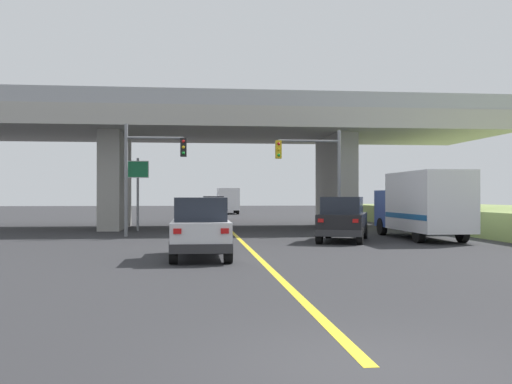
# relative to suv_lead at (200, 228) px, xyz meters

# --- Properties ---
(ground) EXTENTS (160.00, 160.00, 0.00)m
(ground) POSITION_rel_suv_lead_xyz_m (1.93, 18.14, -1.01)
(ground) COLOR #2B2B2D
(overpass_bridge) EXTENTS (34.46, 10.81, 7.99)m
(overpass_bridge) POSITION_rel_suv_lead_xyz_m (1.93, 18.14, 4.88)
(overpass_bridge) COLOR #A8A59E
(overpass_bridge) RESTS_ON ground
(lane_divider_stripe) EXTENTS (0.20, 27.58, 0.01)m
(lane_divider_stripe) POSITION_rel_suv_lead_xyz_m (1.93, 1.29, -1.01)
(lane_divider_stripe) COLOR yellow
(lane_divider_stripe) RESTS_ON ground
(suv_lead) EXTENTS (1.92, 4.35, 2.02)m
(suv_lead) POSITION_rel_suv_lead_xyz_m (0.00, 0.00, 0.00)
(suv_lead) COLOR silver
(suv_lead) RESTS_ON ground
(suv_crossing) EXTENTS (3.37, 4.94, 2.02)m
(suv_crossing) POSITION_rel_suv_lead_xyz_m (6.50, 6.49, 0.00)
(suv_crossing) COLOR black
(suv_crossing) RESTS_ON ground
(box_truck) EXTENTS (2.33, 7.37, 3.18)m
(box_truck) POSITION_rel_suv_lead_xyz_m (10.59, 7.33, 0.66)
(box_truck) COLOR navy
(box_truck) RESTS_ON ground
(sedan_oncoming) EXTENTS (1.96, 4.54, 2.02)m
(sedan_oncoming) POSITION_rel_suv_lead_xyz_m (1.37, 29.63, 0.00)
(sedan_oncoming) COLOR maroon
(sedan_oncoming) RESTS_ON ground
(traffic_signal_nearside) EXTENTS (3.53, 0.36, 5.59)m
(traffic_signal_nearside) POSITION_rel_suv_lead_xyz_m (6.33, 11.22, 2.60)
(traffic_signal_nearside) COLOR slate
(traffic_signal_nearside) RESTS_ON ground
(traffic_signal_farside) EXTENTS (3.14, 0.36, 5.73)m
(traffic_signal_farside) POSITION_rel_suv_lead_xyz_m (-2.63, 10.76, 2.62)
(traffic_signal_farside) COLOR slate
(traffic_signal_farside) RESTS_ON ground
(highway_sign) EXTENTS (1.28, 0.17, 4.28)m
(highway_sign) POSITION_rel_suv_lead_xyz_m (-3.51, 15.38, 2.05)
(highway_sign) COLOR slate
(highway_sign) RESTS_ON ground
(semi_truck_distant) EXTENTS (2.33, 6.52, 2.88)m
(semi_truck_distant) POSITION_rel_suv_lead_xyz_m (3.56, 46.67, 0.52)
(semi_truck_distant) COLOR navy
(semi_truck_distant) RESTS_ON ground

